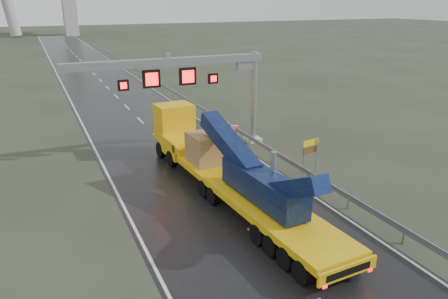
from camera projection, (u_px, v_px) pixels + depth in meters
name	position (u px, v px, depth m)	size (l,w,h in m)	color
ground	(307.00, 288.00, 17.55)	(400.00, 400.00, 0.00)	#2D3223
road	(116.00, 96.00, 52.10)	(11.00, 200.00, 0.02)	black
guardrail	(193.00, 103.00, 45.58)	(0.20, 140.00, 1.40)	gray
sign_gantry	(197.00, 77.00, 32.07)	(14.90, 1.20, 7.42)	#A09F9B
heavy_haul_truck	(217.00, 160.00, 26.46)	(4.08, 19.68, 4.59)	yellow
exit_sign_pair	(310.00, 149.00, 28.60)	(1.38, 0.36, 2.40)	gray
striped_barrier	(235.00, 131.00, 36.58)	(0.61, 0.33, 1.03)	red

